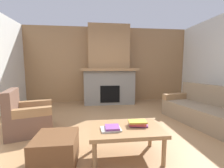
{
  "coord_description": "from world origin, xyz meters",
  "views": [
    {
      "loc": [
        -0.46,
        -2.5,
        1.26
      ],
      "look_at": [
        -0.05,
        1.18,
        0.84
      ],
      "focal_mm": 23.45,
      "sensor_mm": 36.0,
      "label": 1
    }
  ],
  "objects_px": {
    "armchair": "(28,117)",
    "fireplace": "(109,70)",
    "coffee_table": "(126,131)",
    "ottoman": "(56,150)",
    "couch": "(206,111)"
  },
  "relations": [
    {
      "from": "armchair",
      "to": "coffee_table",
      "type": "height_order",
      "value": "armchair"
    },
    {
      "from": "armchair",
      "to": "coffee_table",
      "type": "bearing_deg",
      "value": -30.12
    },
    {
      "from": "couch",
      "to": "coffee_table",
      "type": "bearing_deg",
      "value": -153.17
    },
    {
      "from": "fireplace",
      "to": "coffee_table",
      "type": "height_order",
      "value": "fireplace"
    },
    {
      "from": "coffee_table",
      "to": "couch",
      "type": "bearing_deg",
      "value": 26.83
    },
    {
      "from": "couch",
      "to": "armchair",
      "type": "height_order",
      "value": "same"
    },
    {
      "from": "armchair",
      "to": "fireplace",
      "type": "bearing_deg",
      "value": 51.26
    },
    {
      "from": "armchair",
      "to": "coffee_table",
      "type": "relative_size",
      "value": 0.94
    },
    {
      "from": "fireplace",
      "to": "couch",
      "type": "height_order",
      "value": "fireplace"
    },
    {
      "from": "fireplace",
      "to": "ottoman",
      "type": "height_order",
      "value": "fireplace"
    },
    {
      "from": "fireplace",
      "to": "armchair",
      "type": "distance_m",
      "value": 2.97
    },
    {
      "from": "couch",
      "to": "armchair",
      "type": "bearing_deg",
      "value": -179.65
    },
    {
      "from": "armchair",
      "to": "couch",
      "type": "bearing_deg",
      "value": 0.35
    },
    {
      "from": "couch",
      "to": "armchair",
      "type": "xyz_separation_m",
      "value": [
        -3.76,
        -0.02,
        0.01
      ]
    },
    {
      "from": "coffee_table",
      "to": "fireplace",
      "type": "bearing_deg",
      "value": 89.15
    }
  ]
}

